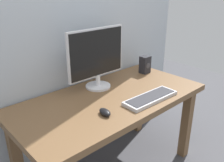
{
  "coord_description": "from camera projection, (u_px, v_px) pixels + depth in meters",
  "views": [
    {
      "loc": [
        -1.08,
        -1.18,
        1.49
      ],
      "look_at": [
        0.01,
        0.0,
        0.83
      ],
      "focal_mm": 38.85,
      "sensor_mm": 36.0,
      "label": 1
    }
  ],
  "objects": [
    {
      "name": "desk",
      "position": [
        111.0,
        109.0,
        1.82
      ],
      "size": [
        1.45,
        0.72,
        0.71
      ],
      "color": "brown",
      "rests_on": "ground_plane"
    },
    {
      "name": "monitor",
      "position": [
        97.0,
        57.0,
        1.85
      ],
      "size": [
        0.52,
        0.2,
        0.47
      ],
      "color": "silver",
      "rests_on": "desk"
    },
    {
      "name": "keyboard_primary",
      "position": [
        151.0,
        98.0,
        1.73
      ],
      "size": [
        0.44,
        0.16,
        0.03
      ],
      "color": "silver",
      "rests_on": "desk"
    },
    {
      "name": "mouse",
      "position": [
        105.0,
        112.0,
        1.53
      ],
      "size": [
        0.07,
        0.11,
        0.04
      ],
      "primitive_type": "ellipsoid",
      "rotation": [
        0.0,
        0.0,
        -0.15
      ],
      "color": "black",
      "rests_on": "desk"
    },
    {
      "name": "speaker_right",
      "position": [
        145.0,
        65.0,
        2.22
      ],
      "size": [
        0.09,
        0.08,
        0.16
      ],
      "color": "#232328",
      "rests_on": "desk"
    }
  ]
}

